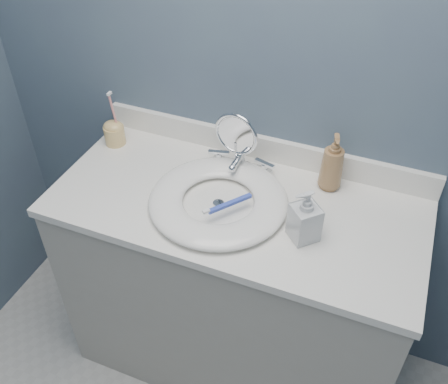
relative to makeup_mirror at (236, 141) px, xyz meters
The scene contains 12 objects.
back_wall 0.24m from the makeup_mirror, 63.19° to the left, with size 2.20×0.02×2.40m, color #465469.
vanity_cabinet 0.61m from the makeup_mirror, 68.28° to the right, with size 1.20×0.55×0.85m, color #A7A499.
countertop 0.22m from the makeup_mirror, 68.28° to the right, with size 1.22×0.57×0.03m, color white.
backsplash 0.15m from the makeup_mirror, 60.72° to the left, with size 1.22×0.02×0.09m, color white.
basin 0.21m from the makeup_mirror, 86.50° to the right, with size 0.45×0.45×0.04m, color white, non-canonical shape.
drain 0.22m from the makeup_mirror, 86.50° to the right, with size 0.04×0.04×0.01m, color silver.
faucet 0.10m from the makeup_mirror, 49.51° to the left, with size 0.25×0.13×0.07m.
makeup_mirror is the anchor object (origin of this frame).
soap_bottle_amber 0.32m from the makeup_mirror, ahead, with size 0.08×0.08×0.21m, color olive.
soap_bottle_clear 0.38m from the makeup_mirror, 36.22° to the right, with size 0.08×0.08×0.18m, color silver.
toothbrush_holder 0.48m from the makeup_mirror, behind, with size 0.08×0.08×0.22m.
toothbrush_lying 0.24m from the makeup_mirror, 75.05° to the right, with size 0.12×0.15×0.02m.
Camera 1 is at (0.42, -0.16, 1.97)m, focal length 40.00 mm.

